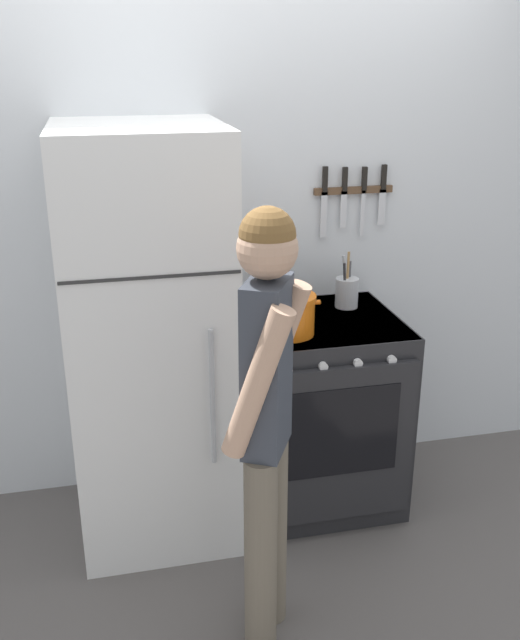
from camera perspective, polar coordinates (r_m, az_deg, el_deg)
The scene contains 9 objects.
ground_plane at distance 3.77m, azimuth -1.75°, elevation -11.50°, with size 14.00×14.00×0.00m, color #5B5654.
wall_back at distance 3.30m, azimuth -2.10°, elevation 7.83°, with size 10.00×0.06×2.55m.
refrigerator at distance 3.01m, azimuth -8.83°, elevation -1.67°, with size 0.66×0.73×1.76m.
stove_range at distance 3.31m, azimuth 4.48°, elevation -7.28°, with size 0.74×0.68×0.90m.
dutch_oven_pot at distance 2.96m, azimuth 2.29°, elevation 0.46°, with size 0.27×0.23×0.20m.
tea_kettle at distance 3.20m, azimuth 1.32°, elevation 1.82°, with size 0.22×0.18×0.24m.
utensil_jar at distance 3.31m, azimuth 6.95°, elevation 2.27°, with size 0.11×0.11×0.26m.
person at distance 2.34m, azimuth 0.54°, elevation -7.47°, with size 0.36×0.39×1.59m.
wall_knife_strip at distance 3.37m, azimuth 7.49°, elevation 10.29°, with size 0.38×0.03×0.34m.
Camera 1 is at (-0.60, -3.13, 2.02)m, focal length 40.00 mm.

